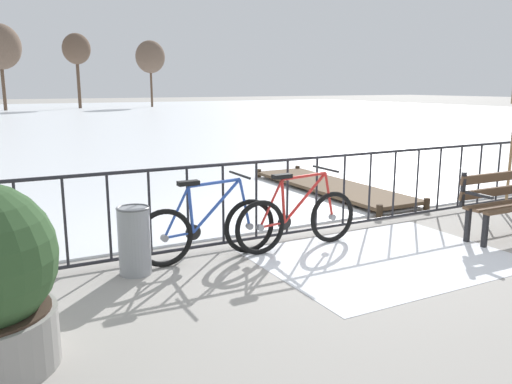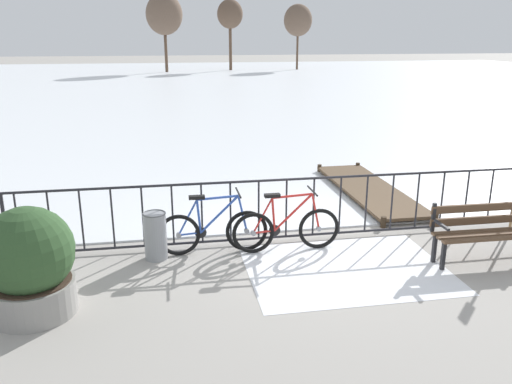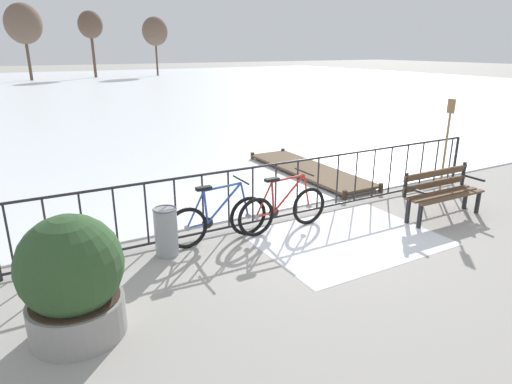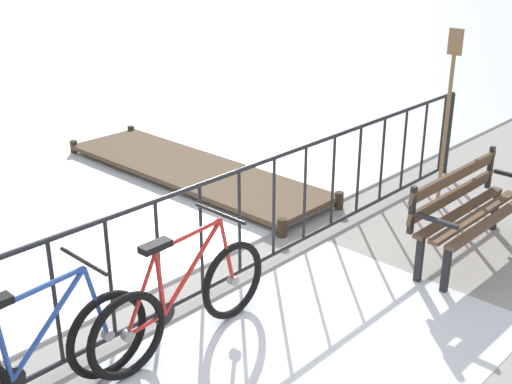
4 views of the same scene
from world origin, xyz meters
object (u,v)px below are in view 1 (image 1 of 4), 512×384
(trash_bin, at_px, (134,240))
(oar_upright, at_px, (512,141))
(bicycle_second, at_px, (208,229))
(park_bench, at_px, (511,198))
(bicycle_near_railing, at_px, (297,219))

(trash_bin, relative_size, oar_upright, 0.37)
(bicycle_second, relative_size, park_bench, 1.07)
(bicycle_second, distance_m, park_bench, 4.08)
(bicycle_second, relative_size, oar_upright, 0.86)
(park_bench, bearing_deg, trash_bin, 169.30)
(bicycle_near_railing, relative_size, trash_bin, 2.34)
(bicycle_second, bearing_deg, oar_upright, -1.59)
(park_bench, height_order, trash_bin, park_bench)
(bicycle_near_railing, distance_m, park_bench, 2.95)
(bicycle_near_railing, bearing_deg, park_bench, -16.82)
(bicycle_second, distance_m, trash_bin, 0.87)
(bicycle_second, bearing_deg, park_bench, -13.68)
(bicycle_near_railing, xyz_separation_m, park_bench, (2.82, -0.85, 0.14))
(bicycle_near_railing, relative_size, bicycle_second, 1.00)
(oar_upright, bearing_deg, trash_bin, 179.15)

